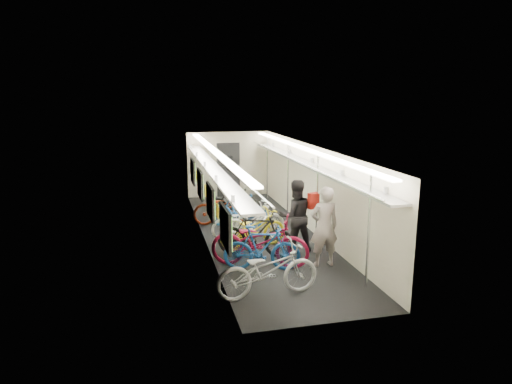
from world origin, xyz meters
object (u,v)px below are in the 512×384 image
passenger_near (324,226)px  backpack (313,201)px  bicycle_0 (268,270)px  passenger_mid (295,216)px  bicycle_1 (262,248)px

passenger_near → backpack: bearing=-94.7°
bicycle_0 → passenger_mid: size_ratio=1.13×
bicycle_1 → backpack: backpack is taller
bicycle_1 → backpack: (1.47, 0.85, 0.78)m
passenger_near → backpack: 0.96m
bicycle_0 → passenger_mid: 2.67m
bicycle_1 → passenger_mid: 1.53m
passenger_near → passenger_mid: size_ratio=1.02×
backpack → passenger_near: bearing=-110.3°
bicycle_0 → passenger_near: (1.62, 1.27, 0.38)m
passenger_near → bicycle_0: bearing=37.5°
passenger_near → passenger_mid: (-0.33, 1.04, -0.02)m
bicycle_0 → passenger_mid: bearing=-34.5°
bicycle_0 → passenger_near: 2.09m
passenger_near → passenger_mid: bearing=-72.8°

